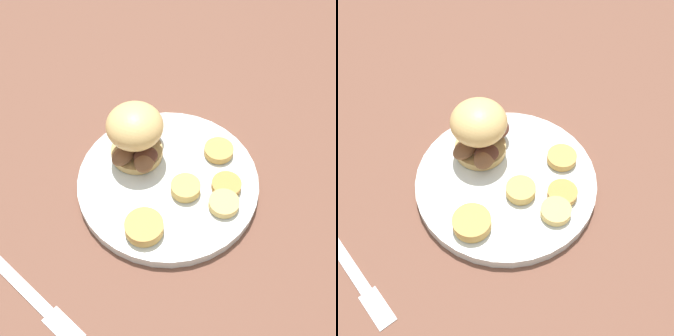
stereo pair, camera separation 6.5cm
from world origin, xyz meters
The scene contains 9 objects.
ground_plane centered at (0.00, 0.00, 0.00)m, with size 4.00×4.00×0.00m, color brown.
dinner_plate centered at (0.00, 0.00, 0.01)m, with size 0.26×0.26×0.02m.
sandwich centered at (0.03, 0.06, 0.06)m, with size 0.11×0.09×0.09m.
potato_round_0 centered at (-0.01, -0.03, 0.03)m, with size 0.04×0.04×0.01m, color tan.
potato_round_1 centered at (-0.02, -0.09, 0.02)m, with size 0.04×0.04×0.01m, color #DBB766.
potato_round_2 centered at (0.07, -0.05, 0.02)m, with size 0.04×0.04×0.01m, color tan.
potato_round_3 centered at (-0.09, 0.00, 0.03)m, with size 0.05×0.05×0.02m, color tan.
potato_round_4 centered at (0.01, -0.08, 0.02)m, with size 0.04×0.04×0.01m, color #BC8942.
fork centered at (-0.22, 0.10, 0.00)m, with size 0.08×0.17×0.00m.
Camera 2 is at (-0.33, -0.19, 0.56)m, focal length 50.00 mm.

